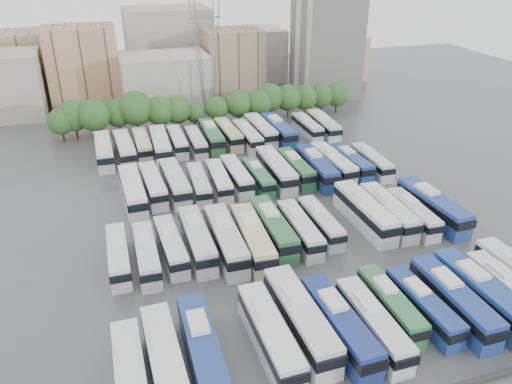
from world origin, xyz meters
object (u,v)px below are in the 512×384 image
object	(u,v)px
bus_r0_s7	(373,323)
bus_r3_s10	(278,130)
bus_r0_s1	(165,362)
bus_r0_s11	(481,293)
bus_r2_s3	(175,182)
bus_r3_s9	(261,130)
bus_r1_s5	(253,239)
bus_r3_s6	(211,136)
bus_r3_s5	(196,142)
bus_r1_s8	(320,222)
bus_r2_s4	(199,184)
bus_r1_s1	(146,254)
bus_r0_s6	(339,325)
bus_r2_s7	(258,177)
electricity_pylon	(205,29)
bus_r2_s1	(133,191)
bus_r2_s13	(371,161)
bus_r2_s8	(276,169)
bus_r3_s7	(228,134)
bus_r1_s11	(388,211)
bus_r0_s12	(508,290)
bus_r2_s6	(237,176)
bus_r1_s13	(432,206)
apartment_tower	(326,42)
bus_r0_s8	(390,304)
bus_r1_s4	(226,239)
bus_r1_s12	(413,213)
bus_r2_s10	(317,167)
bus_r2_s11	(333,163)
bus_r3_s3	(160,145)
bus_r0_s9	(423,306)
bus_r3_s4	(177,141)
bus_r3_s2	(142,145)
bus_r3_s8	(247,136)
bus_r0_s10	(453,300)
bus_r2_s12	(351,162)
bus_r3_s0	(104,151)
bus_r1_s0	(118,255)
bus_r1_s6	(273,228)
bus_r3_s1	(125,148)
bus_r0_s2	(202,348)
bus_r1_s2	(171,246)
bus_r0_s5	(300,319)
bus_r3_s13	(324,125)
bus_r2_s5	(219,180)
bus_r3_s12	(307,127)

from	to	relation	value
bus_r0_s7	bus_r3_s10	distance (m)	55.76
bus_r0_s1	bus_r0_s11	world-z (taller)	bus_r0_s11
bus_r2_s3	bus_r3_s9	bearing A→B (deg)	41.06
bus_r1_s5	bus_r2_s3	size ratio (longest dim) A/B	1.03
bus_r3_s6	bus_r3_s5	bearing A→B (deg)	-152.46
bus_r1_s8	bus_r2_s4	world-z (taller)	bus_r2_s4
bus_r0_s11	bus_r1_s1	bearing A→B (deg)	148.44
bus_r0_s6	bus_r2_s7	size ratio (longest dim) A/B	1.19
electricity_pylon	bus_r2_s1	world-z (taller)	electricity_pylon
bus_r3_s9	bus_r2_s13	bearing A→B (deg)	-57.45
bus_r1_s8	bus_r2_s8	distance (m)	17.29
bus_r3_s7	bus_r1_s11	bearing A→B (deg)	-72.12
electricity_pylon	bus_r0_s12	distance (m)	78.26
bus_r2_s6	bus_r3_s5	distance (m)	17.16
bus_r1_s13	bus_r1_s8	bearing A→B (deg)	172.94
apartment_tower	bus_r0_s8	distance (m)	86.69
bus_r2_s7	bus_r3_s9	bearing A→B (deg)	69.97
bus_r1_s4	bus_r2_s6	world-z (taller)	bus_r1_s4
bus_r1_s12	bus_r2_s4	distance (m)	31.92
bus_r2_s13	bus_r1_s12	bearing A→B (deg)	-100.49
bus_r2_s10	bus_r2_s11	bearing A→B (deg)	16.15
bus_r3_s3	bus_r1_s5	bearing A→B (deg)	-77.76
bus_r0_s9	bus_r3_s10	bearing A→B (deg)	84.36
bus_r0_s9	bus_r2_s10	xyz separation A→B (m)	(3.40, 35.16, 0.35)
bus_r2_s6	bus_r3_s4	size ratio (longest dim) A/B	1.01
bus_r3_s2	bus_r3_s8	world-z (taller)	bus_r3_s8
bus_r1_s8	bus_r3_s5	distance (m)	35.79
bus_r2_s13	bus_r3_s6	size ratio (longest dim) A/B	0.88
bus_r0_s10	bus_r2_s4	size ratio (longest dim) A/B	1.13
bus_r2_s6	bus_r3_s10	size ratio (longest dim) A/B	0.86
bus_r0_s7	bus_r3_s2	size ratio (longest dim) A/B	1.00
bus_r2_s12	bus_r3_s0	world-z (taller)	bus_r3_s0
bus_r1_s1	bus_r2_s12	xyz separation A→B (m)	(36.14, 17.76, 0.07)
bus_r1_s0	bus_r1_s6	world-z (taller)	bus_r1_s6
bus_r0_s1	bus_r3_s7	distance (m)	58.94
bus_r0_s12	bus_r3_s1	size ratio (longest dim) A/B	0.89
bus_r0_s2	bus_r1_s13	xyz separation A→B (m)	(36.44, 17.03, 0.15)
bus_r0_s10	bus_r2_s11	size ratio (longest dim) A/B	0.99
bus_r1_s2	bus_r1_s8	size ratio (longest dim) A/B	1.03
electricity_pylon	bus_r0_s2	distance (m)	77.20
bus_r0_s12	bus_r2_s10	bearing A→B (deg)	100.49
bus_r0_s5	bus_r1_s0	xyz separation A→B (m)	(-16.42, 17.36, -0.39)
apartment_tower	bus_r1_s12	distance (m)	67.62
bus_r2_s6	bus_r3_s13	size ratio (longest dim) A/B	0.93
bus_r2_s12	bus_r3_s8	xyz separation A→B (m)	(-13.17, 17.23, 0.07)
bus_r0_s9	bus_r3_s2	bearing A→B (deg)	110.75
electricity_pylon	bus_r2_s5	xyz separation A→B (m)	(-6.84, -38.46, -16.93)
bus_r2_s11	bus_r3_s12	world-z (taller)	bus_r2_s11
bus_r2_s5	bus_r2_s3	bearing A→B (deg)	176.21
bus_r0_s5	bus_r3_s2	xyz separation A→B (m)	(-9.96, 53.00, -0.28)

